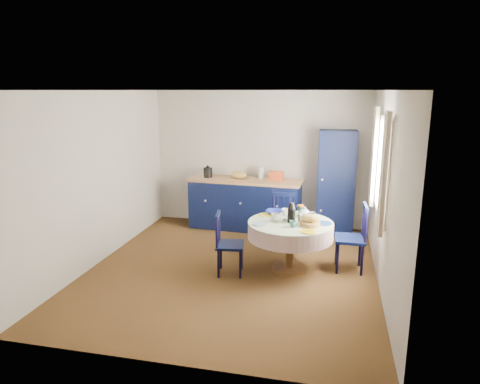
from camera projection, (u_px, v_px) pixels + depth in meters
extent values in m
plane|color=black|center=(232.00, 269.00, 6.13)|extent=(4.50, 4.50, 0.00)
plane|color=white|center=(231.00, 90.00, 5.55)|extent=(4.50, 4.50, 0.00)
cube|color=beige|center=(260.00, 159.00, 7.97)|extent=(4.00, 0.02, 2.50)
cube|color=beige|center=(99.00, 178.00, 6.26)|extent=(0.02, 4.50, 2.50)
cube|color=beige|center=(385.00, 191.00, 5.42)|extent=(0.02, 4.50, 2.50)
plane|color=white|center=(384.00, 168.00, 5.64)|extent=(0.00, 1.20, 1.20)
cube|color=beige|center=(384.00, 174.00, 4.98)|extent=(0.05, 0.34, 1.45)
cube|color=beige|center=(374.00, 156.00, 6.31)|extent=(0.05, 0.34, 1.45)
cube|color=black|center=(245.00, 205.00, 7.87)|extent=(2.04, 0.73, 0.88)
cube|color=#B07350|center=(245.00, 180.00, 7.77)|extent=(2.11, 0.78, 0.04)
cube|color=#A73C19|center=(276.00, 176.00, 7.65)|extent=(0.27, 0.16, 0.16)
cube|color=#B07350|center=(238.00, 179.00, 7.75)|extent=(0.36, 0.26, 0.02)
ellipsoid|color=tan|center=(238.00, 175.00, 7.73)|extent=(0.31, 0.20, 0.13)
cylinder|color=silver|center=(261.00, 173.00, 7.79)|extent=(0.12, 0.12, 0.22)
cube|color=black|center=(336.00, 183.00, 7.52)|extent=(0.66, 0.49, 1.84)
cylinder|color=white|center=(322.00, 180.00, 7.32)|extent=(0.04, 0.02, 0.04)
cylinder|color=white|center=(320.00, 210.00, 7.45)|extent=(0.04, 0.02, 0.04)
cylinder|color=#573518|center=(289.00, 268.00, 6.10)|extent=(0.49, 0.49, 0.05)
cylinder|color=#573518|center=(290.00, 247.00, 6.02)|extent=(0.10, 0.10, 0.64)
cylinder|color=#573518|center=(290.00, 224.00, 5.94)|extent=(1.13, 1.13, 0.03)
cylinder|color=silver|center=(290.00, 230.00, 5.96)|extent=(1.19, 1.19, 0.22)
cylinder|color=white|center=(290.00, 222.00, 5.94)|extent=(1.19, 1.19, 0.01)
cylinder|color=#8DB1BD|center=(260.00, 224.00, 5.84)|extent=(0.22, 0.22, 0.01)
cylinder|color=gold|center=(309.00, 232.00, 5.52)|extent=(0.22, 0.22, 0.01)
cylinder|color=navy|center=(324.00, 223.00, 5.87)|extent=(0.22, 0.22, 0.01)
cylinder|color=#95CA79|center=(298.00, 214.00, 6.32)|extent=(0.22, 0.22, 0.01)
cylinder|color=gold|center=(266.00, 215.00, 6.27)|extent=(0.22, 0.22, 0.01)
cylinder|color=olive|center=(310.00, 224.00, 5.78)|extent=(0.28, 0.28, 0.05)
ellipsoid|color=tan|center=(310.00, 218.00, 5.76)|extent=(0.26, 0.16, 0.11)
cube|color=silver|center=(286.00, 219.00, 6.01)|extent=(0.10, 0.07, 0.04)
cylinder|color=black|center=(240.00, 265.00, 5.79)|extent=(0.03, 0.03, 0.40)
cylinder|color=black|center=(242.00, 256.00, 6.10)|extent=(0.03, 0.03, 0.40)
cylinder|color=black|center=(218.00, 264.00, 5.81)|extent=(0.03, 0.03, 0.40)
cylinder|color=black|center=(221.00, 255.00, 6.11)|extent=(0.03, 0.03, 0.40)
cube|color=black|center=(230.00, 245.00, 5.90)|extent=(0.43, 0.44, 0.04)
cylinder|color=black|center=(217.00, 233.00, 5.71)|extent=(0.03, 0.03, 0.45)
cylinder|color=black|center=(219.00, 226.00, 6.01)|extent=(0.03, 0.03, 0.45)
cube|color=black|center=(218.00, 215.00, 5.81)|extent=(0.09, 0.35, 0.06)
cylinder|color=black|center=(217.00, 233.00, 5.78)|extent=(0.02, 0.02, 0.37)
cylinder|color=black|center=(218.00, 231.00, 5.86)|extent=(0.02, 0.02, 0.37)
cylinder|color=black|center=(219.00, 229.00, 5.94)|extent=(0.02, 0.02, 0.37)
cylinder|color=black|center=(271.00, 239.00, 6.75)|extent=(0.03, 0.03, 0.41)
cylinder|color=black|center=(292.00, 240.00, 6.71)|extent=(0.03, 0.03, 0.41)
cylinder|color=black|center=(273.00, 233.00, 7.05)|extent=(0.03, 0.03, 0.41)
cylinder|color=black|center=(293.00, 234.00, 7.00)|extent=(0.03, 0.03, 0.41)
cube|color=black|center=(283.00, 223.00, 6.83)|extent=(0.43, 0.41, 0.04)
cylinder|color=black|center=(273.00, 206.00, 6.96)|extent=(0.03, 0.03, 0.46)
cylinder|color=black|center=(293.00, 207.00, 6.91)|extent=(0.03, 0.03, 0.46)
cube|color=black|center=(284.00, 194.00, 6.89)|extent=(0.36, 0.06, 0.06)
cylinder|color=black|center=(278.00, 208.00, 6.95)|extent=(0.02, 0.02, 0.38)
cylinder|color=black|center=(283.00, 208.00, 6.94)|extent=(0.02, 0.02, 0.38)
cylinder|color=black|center=(289.00, 208.00, 6.93)|extent=(0.02, 0.02, 0.38)
cylinder|color=black|center=(336.00, 250.00, 6.27)|extent=(0.04, 0.04, 0.44)
cylinder|color=black|center=(337.00, 259.00, 5.93)|extent=(0.04, 0.04, 0.44)
cylinder|color=black|center=(360.00, 251.00, 6.21)|extent=(0.04, 0.04, 0.44)
cylinder|color=black|center=(362.00, 260.00, 5.87)|extent=(0.04, 0.04, 0.44)
cube|color=black|center=(350.00, 239.00, 6.01)|extent=(0.43, 0.45, 0.04)
cylinder|color=black|center=(363.00, 219.00, 6.09)|extent=(0.04, 0.04, 0.49)
cylinder|color=black|center=(366.00, 227.00, 5.76)|extent=(0.04, 0.04, 0.49)
cube|color=black|center=(366.00, 207.00, 5.87)|extent=(0.06, 0.39, 0.06)
cylinder|color=black|center=(364.00, 222.00, 6.02)|extent=(0.02, 0.02, 0.41)
cylinder|color=black|center=(365.00, 224.00, 5.93)|extent=(0.02, 0.02, 0.41)
cylinder|color=black|center=(365.00, 226.00, 5.84)|extent=(0.02, 0.02, 0.41)
imported|color=silver|center=(276.00, 217.00, 5.98)|extent=(0.13, 0.13, 0.11)
imported|color=#2A675A|center=(293.00, 224.00, 5.70)|extent=(0.09, 0.09, 0.09)
imported|color=black|center=(311.00, 215.00, 6.11)|extent=(0.11, 0.11, 0.09)
imported|color=silver|center=(285.00, 212.00, 6.24)|extent=(0.11, 0.11, 0.10)
imported|color=navy|center=(274.00, 212.00, 6.30)|extent=(0.25, 0.25, 0.06)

